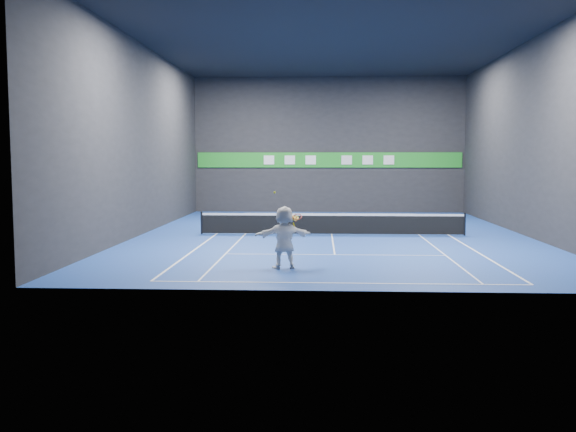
{
  "coord_description": "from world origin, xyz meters",
  "views": [
    {
      "loc": [
        -0.55,
        -30.16,
        3.57
      ],
      "look_at": [
        -1.72,
        -6.98,
        1.5
      ],
      "focal_mm": 40.0,
      "sensor_mm": 36.0,
      "label": 1
    }
  ],
  "objects_px": {
    "tennis_net": "(332,223)",
    "tennis_racket": "(297,218)",
    "player": "(284,237)",
    "tennis_ball": "(275,192)"
  },
  "relations": [
    {
      "from": "player",
      "to": "tennis_net",
      "type": "distance_m",
      "value": 9.64
    },
    {
      "from": "tennis_ball",
      "to": "tennis_net",
      "type": "relative_size",
      "value": 0.01
    },
    {
      "from": "tennis_net",
      "to": "tennis_racket",
      "type": "bearing_deg",
      "value": -97.94
    },
    {
      "from": "tennis_net",
      "to": "tennis_racket",
      "type": "distance_m",
      "value": 9.58
    },
    {
      "from": "tennis_racket",
      "to": "player",
      "type": "bearing_deg",
      "value": -173.29
    },
    {
      "from": "tennis_net",
      "to": "tennis_racket",
      "type": "xyz_separation_m",
      "value": [
        -1.31,
        -9.42,
        1.11
      ]
    },
    {
      "from": "player",
      "to": "tennis_racket",
      "type": "xyz_separation_m",
      "value": [
        0.41,
        0.05,
        0.63
      ]
    },
    {
      "from": "tennis_ball",
      "to": "tennis_racket",
      "type": "xyz_separation_m",
      "value": [
        0.72,
        -0.07,
        -0.83
      ]
    },
    {
      "from": "player",
      "to": "tennis_net",
      "type": "relative_size",
      "value": 0.16
    },
    {
      "from": "tennis_net",
      "to": "player",
      "type": "bearing_deg",
      "value": -100.3
    }
  ]
}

